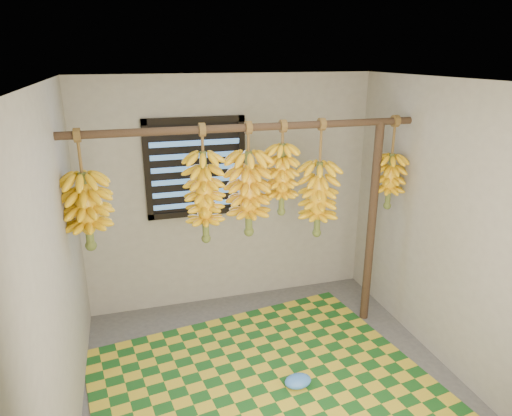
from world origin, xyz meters
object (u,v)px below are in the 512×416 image
object	(u,v)px
banana_bunch_a	(87,211)
banana_bunch_b	(205,197)
banana_bunch_d	(282,179)
woven_mat	(263,384)
plastic_bag	(298,381)
banana_bunch_c	(249,194)
banana_bunch_f	(389,181)
banana_bunch_e	(318,199)
support_post	(371,226)

from	to	relation	value
banana_bunch_a	banana_bunch_b	xyz separation A→B (m)	(0.94, 0.00, 0.03)
banana_bunch_d	banana_bunch_a	bearing A→B (deg)	-180.00
woven_mat	plastic_bag	world-z (taller)	plastic_bag
banana_bunch_a	plastic_bag	bearing A→B (deg)	-27.40
banana_bunch_c	banana_bunch_f	world-z (taller)	same
plastic_bag	banana_bunch_e	size ratio (longest dim) A/B	0.21
banana_bunch_d	banana_bunch_f	size ratio (longest dim) A/B	0.95
support_post	banana_bunch_d	distance (m)	1.07
support_post	banana_bunch_d	bearing A→B (deg)	180.00
plastic_bag	banana_bunch_b	xyz separation A→B (m)	(-0.58, 0.78, 1.38)
woven_mat	banana_bunch_e	xyz separation A→B (m)	(0.73, 0.67, 1.32)
banana_bunch_b	banana_bunch_e	xyz separation A→B (m)	(1.04, 0.00, -0.11)
banana_bunch_a	banana_bunch_d	world-z (taller)	same
banana_bunch_f	banana_bunch_d	bearing A→B (deg)	180.00
plastic_bag	banana_bunch_a	size ratio (longest dim) A/B	0.24
banana_bunch_d	banana_bunch_f	xyz separation A→B (m)	(1.07, -0.00, -0.10)
plastic_bag	banana_bunch_e	distance (m)	1.56
banana_bunch_b	banana_bunch_c	bearing A→B (deg)	0.00
support_post	banana_bunch_d	world-z (taller)	banana_bunch_d
banana_bunch_b	banana_bunch_d	xyz separation A→B (m)	(0.68, 0.00, 0.11)
support_post	plastic_bag	distance (m)	1.60
banana_bunch_e	banana_bunch_f	bearing A→B (deg)	-0.00
support_post	banana_bunch_e	size ratio (longest dim) A/B	1.87
banana_bunch_b	banana_bunch_d	bearing A→B (deg)	0.00
banana_bunch_a	banana_bunch_c	xyz separation A→B (m)	(1.32, 0.00, 0.03)
banana_bunch_b	woven_mat	bearing A→B (deg)	-65.25
banana_bunch_a	banana_bunch_c	bearing A→B (deg)	0.00
support_post	banana_bunch_c	distance (m)	1.30
banana_bunch_e	banana_bunch_b	bearing A→B (deg)	-180.00
woven_mat	banana_bunch_f	distance (m)	2.15
plastic_bag	banana_bunch_d	world-z (taller)	banana_bunch_d
support_post	woven_mat	xyz separation A→B (m)	(-1.29, -0.67, -0.99)
support_post	banana_bunch_b	size ratio (longest dim) A/B	1.98
support_post	banana_bunch_f	distance (m)	0.47
banana_bunch_d	banana_bunch_f	world-z (taller)	same
banana_bunch_e	support_post	bearing A→B (deg)	0.00
banana_bunch_a	banana_bunch_d	xyz separation A→B (m)	(1.62, 0.00, 0.14)
woven_mat	banana_bunch_a	world-z (taller)	banana_bunch_a
plastic_bag	banana_bunch_b	distance (m)	1.69
banana_bunch_b	banana_bunch_f	xyz separation A→B (m)	(1.76, 0.00, 0.01)
banana_bunch_a	banana_bunch_c	size ratio (longest dim) A/B	0.97
banana_bunch_b	banana_bunch_f	world-z (taller)	same
plastic_bag	banana_bunch_c	distance (m)	1.60
plastic_bag	banana_bunch_f	bearing A→B (deg)	33.57
banana_bunch_b	banana_bunch_c	xyz separation A→B (m)	(0.38, 0.00, -0.00)
banana_bunch_f	woven_mat	bearing A→B (deg)	-155.00
banana_bunch_c	banana_bunch_d	world-z (taller)	same
woven_mat	banana_bunch_b	bearing A→B (deg)	114.75
woven_mat	banana_bunch_a	size ratio (longest dim) A/B	2.76
woven_mat	banana_bunch_c	distance (m)	1.58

